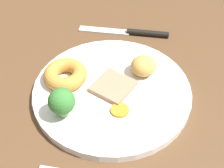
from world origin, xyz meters
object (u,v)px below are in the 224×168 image
(meat_slice_main, at_px, (113,86))
(carrot_coin_front, at_px, (120,110))
(dinner_plate, at_px, (112,91))
(knife, at_px, (131,32))
(yorkshire_pudding, at_px, (65,75))
(roast_potato_left, at_px, (143,66))
(broccoli_floret, at_px, (62,102))

(meat_slice_main, height_order, carrot_coin_front, meat_slice_main)
(meat_slice_main, bearing_deg, carrot_coin_front, -160.61)
(dinner_plate, xyz_separation_m, carrot_coin_front, (-0.05, -0.02, 0.01))
(dinner_plate, relative_size, knife, 1.40)
(dinner_plate, height_order, yorkshire_pudding, yorkshire_pudding)
(yorkshire_pudding, bearing_deg, roast_potato_left, -74.92)
(carrot_coin_front, relative_size, knife, 0.15)
(dinner_plate, bearing_deg, carrot_coin_front, -158.25)
(roast_potato_left, relative_size, broccoli_floret, 0.87)
(roast_potato_left, xyz_separation_m, knife, (0.13, 0.03, -0.03))
(roast_potato_left, xyz_separation_m, broccoli_floret, (-0.11, 0.11, 0.01))
(meat_slice_main, xyz_separation_m, roast_potato_left, (0.04, -0.05, 0.01))
(carrot_coin_front, xyz_separation_m, broccoli_floret, (-0.02, 0.08, 0.03))
(meat_slice_main, bearing_deg, knife, -4.89)
(roast_potato_left, distance_m, knife, 0.14)
(carrot_coin_front, bearing_deg, dinner_plate, 21.75)
(roast_potato_left, xyz_separation_m, carrot_coin_front, (-0.09, 0.03, -0.01))
(meat_slice_main, relative_size, yorkshire_pudding, 0.83)
(dinner_plate, height_order, carrot_coin_front, carrot_coin_front)
(yorkshire_pudding, xyz_separation_m, roast_potato_left, (0.03, -0.13, 0.00))
(knife, bearing_deg, broccoli_floret, 71.95)
(dinner_plate, height_order, roast_potato_left, roast_potato_left)
(roast_potato_left, bearing_deg, dinner_plate, 132.42)
(meat_slice_main, relative_size, carrot_coin_front, 2.12)
(yorkshire_pudding, xyz_separation_m, broccoli_floret, (-0.07, -0.01, 0.02))
(meat_slice_main, relative_size, roast_potato_left, 1.38)
(yorkshire_pudding, bearing_deg, meat_slice_main, -95.75)
(knife, bearing_deg, carrot_coin_front, 91.39)
(dinner_plate, relative_size, broccoli_floret, 5.20)
(meat_slice_main, distance_m, knife, 0.17)
(carrot_coin_front, bearing_deg, yorkshire_pudding, 60.39)
(yorkshire_pudding, height_order, carrot_coin_front, yorkshire_pudding)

